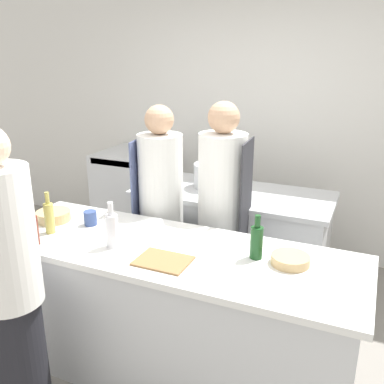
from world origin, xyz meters
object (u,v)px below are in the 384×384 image
bottle_wine (112,229)px  bottle_sauce (31,229)px  bottle_vinegar (18,222)px  bottle_cooking_oil (257,241)px  bowl_mixing_large (290,260)px  cup (90,218)px  oven_range (137,197)px  stockpot (211,175)px  bowl_prep_small (53,216)px  bottle_olive_oil (49,217)px  chef_at_stove (222,216)px  chef_at_pass_far (161,214)px  chef_at_prep_near (9,288)px

bottle_wine → bottle_sauce: bearing=-160.0°
bottle_vinegar → bottle_cooking_oil: bottle_cooking_oil is taller
bowl_mixing_large → cup: cup is taller
oven_range → bottle_sauce: size_ratio=4.00×
bottle_sauce → bowl_mixing_large: (1.51, 0.39, -0.07)m
stockpot → bottle_sauce: bearing=-110.8°
oven_range → bottle_cooking_oil: (1.79, -1.63, 0.50)m
bottle_sauce → bowl_prep_small: size_ratio=1.06×
bottle_olive_oil → cup: (0.16, 0.22, -0.06)m
bowl_mixing_large → stockpot: bearing=129.1°
cup → bottle_vinegar: bearing=-138.1°
oven_range → bowl_prep_small: bearing=-78.6°
chef_at_stove → bottle_sauce: (-0.87, -1.01, 0.14)m
bottle_sauce → chef_at_stove: bearing=49.3°
bottle_wine → stockpot: size_ratio=0.95×
oven_range → bottle_wine: bottle_wine is taller
cup → bottle_sauce: bearing=-108.9°
chef_at_pass_far → bottle_olive_oil: (-0.44, -0.72, 0.17)m
chef_at_stove → chef_at_prep_near: bearing=-28.4°
bottle_olive_oil → bottle_wine: 0.49m
bottle_olive_oil → bottle_vinegar: bottle_olive_oil is taller
chef_at_stove → bottle_vinegar: (-1.07, -0.92, 0.12)m
chef_at_stove → bottle_vinegar: size_ratio=8.54×
stockpot → cup: bearing=-111.5°
chef_at_prep_near → cup: bearing=10.6°
bottle_olive_oil → bottle_sauce: bearing=-83.0°
bottle_olive_oil → chef_at_stove: bearing=42.9°
cup → chef_at_stove: bearing=39.9°
bottle_vinegar → bottle_wine: 0.68m
bottle_wine → chef_at_prep_near: bearing=-113.8°
bottle_sauce → bowl_mixing_large: size_ratio=1.17×
bottle_vinegar → bottle_wine: (0.67, 0.08, 0.04)m
chef_at_pass_far → chef_at_stove: bearing=-85.3°
chef_at_prep_near → bottle_wine: bearing=-18.8°
bottle_cooking_oil → bowl_prep_small: (-1.46, -0.03, -0.07)m
bowl_mixing_large → chef_at_prep_near: bearing=-148.5°
stockpot → chef_at_prep_near: bearing=-100.7°
cup → stockpot: stockpot is taller
bottle_vinegar → bowl_mixing_large: 1.74m
chef_at_prep_near → chef_at_stove: bearing=-19.8°
chef_at_pass_far → bowl_mixing_large: (1.09, -0.52, 0.08)m
chef_at_prep_near → cup: (-0.08, 0.80, 0.08)m
bottle_cooking_oil → bowl_mixing_large: bearing=0.9°
oven_range → chef_at_stove: (1.35, -1.00, 0.36)m
bottle_olive_oil → cup: size_ratio=2.82×
bottle_olive_oil → chef_at_pass_far: bearing=58.9°
bottle_vinegar → stockpot: 1.63m
bottle_olive_oil → bowl_mixing_large: size_ratio=1.30×
bottle_sauce → oven_range: bearing=103.5°
chef_at_prep_near → chef_at_pass_far: bearing=-3.6°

